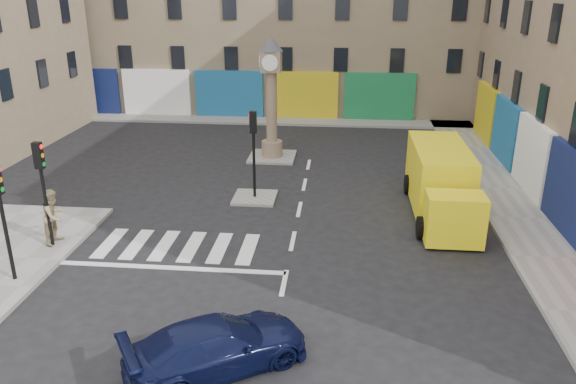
# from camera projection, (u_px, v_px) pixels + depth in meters

# --- Properties ---
(ground) EXTENTS (120.00, 120.00, 0.00)m
(ground) POSITION_uv_depth(u_px,v_px,m) (281.00, 300.00, 16.47)
(ground) COLOR black
(ground) RESTS_ON ground
(sidewalk_right) EXTENTS (2.60, 30.00, 0.15)m
(sidewalk_right) POSITION_uv_depth(u_px,v_px,m) (499.00, 190.00, 24.96)
(sidewalk_right) COLOR gray
(sidewalk_right) RESTS_ON ground
(sidewalk_far) EXTENTS (32.00, 2.40, 0.15)m
(sidewalk_far) POSITION_uv_depth(u_px,v_px,m) (258.00, 120.00, 37.48)
(sidewalk_far) COLOR gray
(sidewalk_far) RESTS_ON ground
(island_near) EXTENTS (1.80, 1.80, 0.12)m
(island_near) POSITION_uv_depth(u_px,v_px,m) (255.00, 198.00, 24.08)
(island_near) COLOR gray
(island_near) RESTS_ON ground
(island_far) EXTENTS (2.40, 2.40, 0.12)m
(island_far) POSITION_uv_depth(u_px,v_px,m) (272.00, 157.00, 29.67)
(island_far) COLOR gray
(island_far) RESTS_ON ground
(traffic_light_left_near) EXTENTS (0.28, 0.22, 3.70)m
(traffic_light_left_near) POSITION_uv_depth(u_px,v_px,m) (1.00, 205.00, 16.49)
(traffic_light_left_near) COLOR black
(traffic_light_left_near) RESTS_ON sidewalk_left
(traffic_light_left_far) EXTENTS (0.28, 0.22, 3.70)m
(traffic_light_left_far) POSITION_uv_depth(u_px,v_px,m) (42.00, 178.00, 18.72)
(traffic_light_left_far) COLOR black
(traffic_light_left_far) RESTS_ON sidewalk_left
(traffic_light_island) EXTENTS (0.28, 0.22, 3.70)m
(traffic_light_island) POSITION_uv_depth(u_px,v_px,m) (254.00, 141.00, 23.18)
(traffic_light_island) COLOR black
(traffic_light_island) RESTS_ON island_near
(clock_pillar) EXTENTS (1.20, 1.20, 6.10)m
(clock_pillar) POSITION_uv_depth(u_px,v_px,m) (271.00, 91.00, 28.43)
(clock_pillar) COLOR #887159
(clock_pillar) RESTS_ON island_far
(navy_sedan) EXTENTS (4.71, 3.94, 1.29)m
(navy_sedan) POSITION_uv_depth(u_px,v_px,m) (217.00, 346.00, 13.36)
(navy_sedan) COLOR black
(navy_sedan) RESTS_ON ground
(yellow_van) EXTENTS (2.38, 6.96, 2.53)m
(yellow_van) POSITION_uv_depth(u_px,v_px,m) (441.00, 182.00, 22.36)
(yellow_van) COLOR yellow
(yellow_van) RESTS_ON ground
(pedestrian_tan) EXTENTS (0.88, 1.06, 1.97)m
(pedestrian_tan) POSITION_uv_depth(u_px,v_px,m) (54.00, 216.00, 19.45)
(pedestrian_tan) COLOR #927F59
(pedestrian_tan) RESTS_ON sidewalk_left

